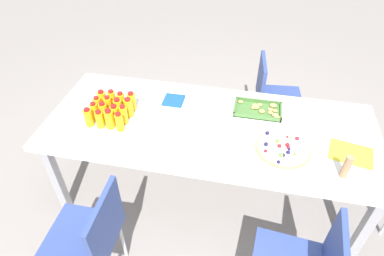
{
  "coord_description": "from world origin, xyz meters",
  "views": [
    {
      "loc": [
        0.23,
        -1.72,
        2.19
      ],
      "look_at": [
        -0.11,
        -0.08,
        0.74
      ],
      "focal_mm": 30.52,
      "sensor_mm": 36.0,
      "label": 1
    }
  ],
  "objects_px": {
    "juice_bottle_8": "(98,105)",
    "juice_bottle_14": "(121,101)",
    "chair_near_left": "(91,235)",
    "juice_bottle_15": "(132,101)",
    "snack_tray": "(260,110)",
    "juice_bottle_3": "(119,122)",
    "juice_bottle_9": "(108,105)",
    "juice_bottle_7": "(124,115)",
    "cardboard_tube": "(346,167)",
    "juice_bottle_5": "(104,112)",
    "juice_bottle_12": "(102,99)",
    "party_table": "(210,131)",
    "juice_bottle_0": "(89,117)",
    "fruit_pizza": "(283,148)",
    "juice_bottle_11": "(129,108)",
    "chair_far_right": "(272,94)",
    "plate_stack": "(208,129)",
    "juice_bottle_10": "(118,107)",
    "juice_bottle_1": "(100,119)",
    "juice_bottle_4": "(95,111)",
    "napkin_stack": "(174,100)",
    "juice_bottle_13": "(112,99)",
    "juice_bottle_6": "(115,114)",
    "paper_folder": "(351,153)",
    "juice_bottle_2": "(110,119)"
  },
  "relations": [
    {
      "from": "juice_bottle_8",
      "to": "juice_bottle_14",
      "type": "height_order",
      "value": "juice_bottle_14"
    },
    {
      "from": "chair_near_left",
      "to": "juice_bottle_15",
      "type": "height_order",
      "value": "juice_bottle_15"
    },
    {
      "from": "juice_bottle_8",
      "to": "snack_tray",
      "type": "bearing_deg",
      "value": 12.24
    },
    {
      "from": "juice_bottle_3",
      "to": "juice_bottle_9",
      "type": "bearing_deg",
      "value": 132.12
    },
    {
      "from": "juice_bottle_7",
      "to": "cardboard_tube",
      "type": "relative_size",
      "value": 0.94
    },
    {
      "from": "juice_bottle_5",
      "to": "juice_bottle_12",
      "type": "height_order",
      "value": "juice_bottle_5"
    },
    {
      "from": "party_table",
      "to": "juice_bottle_14",
      "type": "height_order",
      "value": "juice_bottle_14"
    },
    {
      "from": "juice_bottle_3",
      "to": "cardboard_tube",
      "type": "distance_m",
      "value": 1.43
    },
    {
      "from": "juice_bottle_0",
      "to": "juice_bottle_7",
      "type": "bearing_deg",
      "value": 18.1
    },
    {
      "from": "juice_bottle_9",
      "to": "fruit_pizza",
      "type": "height_order",
      "value": "juice_bottle_9"
    },
    {
      "from": "juice_bottle_3",
      "to": "juice_bottle_11",
      "type": "distance_m",
      "value": 0.16
    },
    {
      "from": "chair_far_right",
      "to": "plate_stack",
      "type": "height_order",
      "value": "chair_far_right"
    },
    {
      "from": "juice_bottle_10",
      "to": "juice_bottle_12",
      "type": "relative_size",
      "value": 1.03
    },
    {
      "from": "party_table",
      "to": "plate_stack",
      "type": "height_order",
      "value": "plate_stack"
    },
    {
      "from": "fruit_pizza",
      "to": "juice_bottle_10",
      "type": "bearing_deg",
      "value": 173.58
    },
    {
      "from": "chair_far_right",
      "to": "juice_bottle_0",
      "type": "height_order",
      "value": "juice_bottle_0"
    },
    {
      "from": "chair_near_left",
      "to": "juice_bottle_8",
      "type": "relative_size",
      "value": 6.19
    },
    {
      "from": "party_table",
      "to": "juice_bottle_14",
      "type": "relative_size",
      "value": 16.38
    },
    {
      "from": "juice_bottle_0",
      "to": "juice_bottle_12",
      "type": "bearing_deg",
      "value": 89.76
    },
    {
      "from": "juice_bottle_1",
      "to": "fruit_pizza",
      "type": "bearing_deg",
      "value": 0.88
    },
    {
      "from": "chair_near_left",
      "to": "juice_bottle_1",
      "type": "height_order",
      "value": "juice_bottle_1"
    },
    {
      "from": "juice_bottle_7",
      "to": "fruit_pizza",
      "type": "distance_m",
      "value": 1.08
    },
    {
      "from": "juice_bottle_0",
      "to": "juice_bottle_8",
      "type": "relative_size",
      "value": 1.05
    },
    {
      "from": "party_table",
      "to": "juice_bottle_7",
      "type": "xyz_separation_m",
      "value": [
        -0.59,
        -0.09,
        0.13
      ]
    },
    {
      "from": "juice_bottle_8",
      "to": "juice_bottle_10",
      "type": "height_order",
      "value": "juice_bottle_10"
    },
    {
      "from": "juice_bottle_7",
      "to": "fruit_pizza",
      "type": "relative_size",
      "value": 0.42
    },
    {
      "from": "juice_bottle_4",
      "to": "juice_bottle_14",
      "type": "height_order",
      "value": "juice_bottle_14"
    },
    {
      "from": "juice_bottle_1",
      "to": "napkin_stack",
      "type": "bearing_deg",
      "value": 42.81
    },
    {
      "from": "chair_near_left",
      "to": "juice_bottle_7",
      "type": "height_order",
      "value": "juice_bottle_7"
    },
    {
      "from": "juice_bottle_9",
      "to": "snack_tray",
      "type": "distance_m",
      "value": 1.09
    },
    {
      "from": "party_table",
      "to": "chair_far_right",
      "type": "xyz_separation_m",
      "value": [
        0.45,
        0.8,
        -0.17
      ]
    },
    {
      "from": "chair_near_left",
      "to": "juice_bottle_13",
      "type": "height_order",
      "value": "juice_bottle_13"
    },
    {
      "from": "juice_bottle_7",
      "to": "juice_bottle_10",
      "type": "distance_m",
      "value": 0.1
    },
    {
      "from": "juice_bottle_0",
      "to": "napkin_stack",
      "type": "height_order",
      "value": "juice_bottle_0"
    },
    {
      "from": "juice_bottle_0",
      "to": "juice_bottle_3",
      "type": "bearing_deg",
      "value": -1.01
    },
    {
      "from": "juice_bottle_6",
      "to": "paper_folder",
      "type": "height_order",
      "value": "juice_bottle_6"
    },
    {
      "from": "party_table",
      "to": "chair_far_right",
      "type": "relative_size",
      "value": 2.76
    },
    {
      "from": "party_table",
      "to": "juice_bottle_9",
      "type": "relative_size",
      "value": 16.12
    },
    {
      "from": "juice_bottle_3",
      "to": "cardboard_tube",
      "type": "xyz_separation_m",
      "value": [
        1.42,
        -0.13,
        0.01
      ]
    },
    {
      "from": "juice_bottle_2",
      "to": "cardboard_tube",
      "type": "distance_m",
      "value": 1.5
    },
    {
      "from": "juice_bottle_2",
      "to": "juice_bottle_7",
      "type": "relative_size",
      "value": 1.01
    },
    {
      "from": "juice_bottle_14",
      "to": "snack_tray",
      "type": "bearing_deg",
      "value": 9.68
    },
    {
      "from": "juice_bottle_0",
      "to": "juice_bottle_10",
      "type": "xyz_separation_m",
      "value": [
        0.15,
        0.15,
        -0.0
      ]
    },
    {
      "from": "paper_folder",
      "to": "plate_stack",
      "type": "bearing_deg",
      "value": 177.75
    },
    {
      "from": "chair_far_right",
      "to": "juice_bottle_13",
      "type": "distance_m",
      "value": 1.42
    },
    {
      "from": "juice_bottle_7",
      "to": "juice_bottle_9",
      "type": "xyz_separation_m",
      "value": [
        -0.15,
        0.08,
        -0.0
      ]
    },
    {
      "from": "juice_bottle_6",
      "to": "fruit_pizza",
      "type": "relative_size",
      "value": 0.38
    },
    {
      "from": "juice_bottle_13",
      "to": "napkin_stack",
      "type": "relative_size",
      "value": 0.97
    },
    {
      "from": "juice_bottle_13",
      "to": "cardboard_tube",
      "type": "xyz_separation_m",
      "value": [
        1.57,
        -0.36,
        0.01
      ]
    },
    {
      "from": "chair_far_right",
      "to": "plate_stack",
      "type": "bearing_deg",
      "value": -33.15
    }
  ]
}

